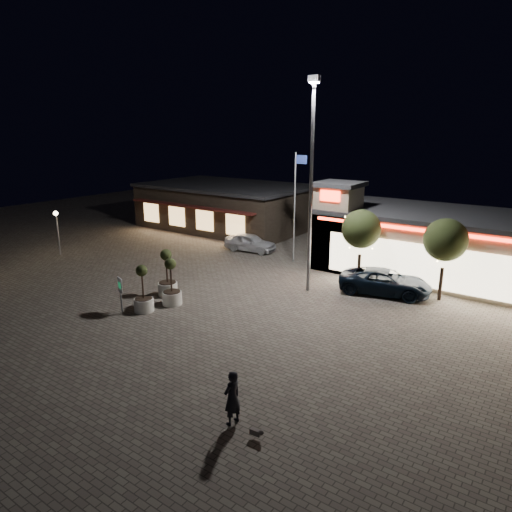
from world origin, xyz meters
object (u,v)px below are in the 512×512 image
Objects in this scene: planter_left at (167,281)px; planter_mid at (143,297)px; pickup_truck at (385,282)px; pedestrian at (232,398)px; valet_sign at (120,288)px; white_sedan at (250,242)px.

planter_mid is at bearing -72.91° from planter_left.
planter_mid is (0.78, -2.52, -0.06)m from planter_left.
pedestrian reaches higher than pickup_truck.
pickup_truck is at bearing 36.33° from planter_left.
valet_sign is (-10.63, -10.96, 0.59)m from pickup_truck.
planter_left is 2.64m from planter_mid.
planter_left is at bearing -177.90° from white_sedan.
pedestrian is (0.31, -15.17, 0.22)m from pickup_truck.
pickup_truck is 15.28m from valet_sign.
pedestrian is (12.76, -18.55, 0.24)m from white_sedan.
pedestrian is at bearing -21.09° from valet_sign.
pickup_truck is 2.78× the size of pedestrian.
planter_mid is at bearing -108.65° from pedestrian.
white_sedan is (-12.45, 3.38, -0.02)m from pickup_truck.
planter_mid is at bearing -176.58° from white_sedan.
valet_sign is at bearing 179.18° from white_sedan.
planter_mid is 1.31m from valet_sign.
valet_sign is (-0.16, -3.26, 0.46)m from planter_left.
planter_left is at bearing 113.92° from pickup_truck.
planter_left is 1.08× the size of planter_mid.
pedestrian is 1.01× the size of valet_sign.
planter_mid reaches higher than valet_sign.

